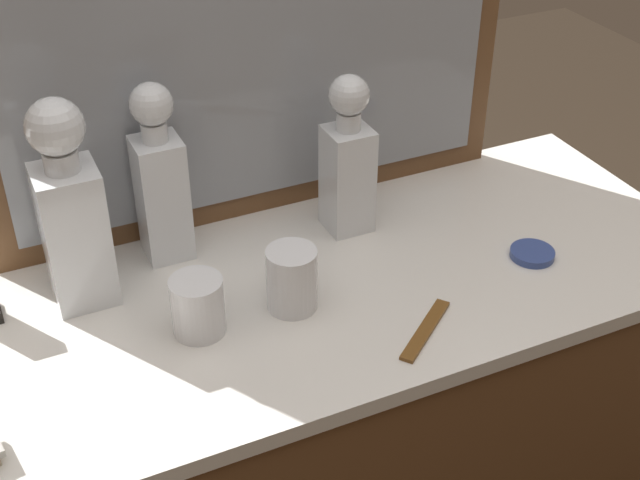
# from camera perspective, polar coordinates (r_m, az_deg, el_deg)

# --- Properties ---
(dresser_mirror) EXTENTS (0.90, 0.03, 0.74)m
(dresser_mirror) POSITION_cam_1_polar(r_m,az_deg,el_deg) (1.36, -4.44, 15.42)
(dresser_mirror) COLOR brown
(dresser_mirror) RESTS_ON dresser
(crystal_decanter_front) EXTENTS (0.07, 0.07, 0.27)m
(crystal_decanter_front) POSITION_cam_1_polar(r_m,az_deg,el_deg) (1.41, 1.83, 4.66)
(crystal_decanter_front) COLOR white
(crystal_decanter_front) RESTS_ON dresser
(crystal_decanter_far_right) EXTENTS (0.07, 0.07, 0.29)m
(crystal_decanter_far_right) POSITION_cam_1_polar(r_m,az_deg,el_deg) (1.36, -10.39, 3.29)
(crystal_decanter_far_right) COLOR white
(crystal_decanter_far_right) RESTS_ON dresser
(crystal_decanter_left) EXTENTS (0.09, 0.09, 0.32)m
(crystal_decanter_left) POSITION_cam_1_polar(r_m,az_deg,el_deg) (1.28, -15.93, 1.06)
(crystal_decanter_left) COLOR white
(crystal_decanter_left) RESTS_ON dresser
(crystal_tumbler_center) EXTENTS (0.08, 0.08, 0.10)m
(crystal_tumbler_center) POSITION_cam_1_polar(r_m,az_deg,el_deg) (1.27, -1.86, -2.73)
(crystal_tumbler_center) COLOR white
(crystal_tumbler_center) RESTS_ON dresser
(crystal_tumbler_left) EXTENTS (0.08, 0.08, 0.09)m
(crystal_tumbler_left) POSITION_cam_1_polar(r_m,az_deg,el_deg) (1.23, -8.03, -4.47)
(crystal_tumbler_left) COLOR white
(crystal_tumbler_left) RESTS_ON dresser
(porcelain_dish) EXTENTS (0.07, 0.07, 0.01)m
(porcelain_dish) POSITION_cam_1_polar(r_m,az_deg,el_deg) (1.43, 13.79, -0.87)
(porcelain_dish) COLOR #33478C
(porcelain_dish) RESTS_ON dresser
(tortoiseshell_comb) EXTENTS (0.13, 0.11, 0.01)m
(tortoiseshell_comb) POSITION_cam_1_polar(r_m,az_deg,el_deg) (1.25, 6.95, -5.90)
(tortoiseshell_comb) COLOR brown
(tortoiseshell_comb) RESTS_ON dresser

